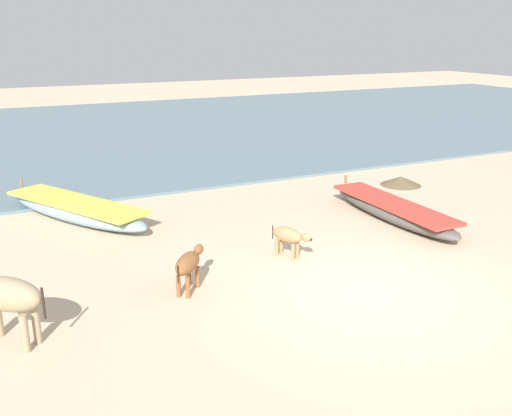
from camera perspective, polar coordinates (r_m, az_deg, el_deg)
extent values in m
plane|color=beige|center=(9.78, 11.30, -8.19)|extent=(80.00, 80.00, 0.00)
cube|color=slate|center=(25.01, -12.96, 7.41)|extent=(60.00, 20.00, 0.08)
ellipsoid|color=#8CA5B7|center=(13.63, -17.45, -0.24)|extent=(2.98, 4.36, 0.46)
cube|color=#EAD84C|center=(13.57, -17.52, 0.55)|extent=(2.71, 3.88, 0.07)
cube|color=olive|center=(13.85, -18.34, 0.50)|extent=(0.76, 0.50, 0.04)
cylinder|color=olive|center=(15.18, -22.32, 2.31)|extent=(0.06, 0.06, 0.20)
ellipsoid|color=#5B5651|center=(13.42, 13.45, -0.29)|extent=(0.84, 4.16, 0.41)
cube|color=#CC3F33|center=(13.37, 13.51, 0.42)|extent=(0.83, 3.66, 0.07)
cube|color=olive|center=(13.62, 12.67, 0.52)|extent=(0.71, 0.12, 0.04)
cylinder|color=olive|center=(14.81, 8.92, 2.85)|extent=(0.06, 0.06, 0.20)
ellipsoid|color=tan|center=(8.49, -23.57, -7.86)|extent=(1.10, 1.08, 0.48)
cylinder|color=tan|center=(8.42, -22.03, -11.51)|extent=(0.11, 0.11, 0.55)
cylinder|color=tan|center=(8.58, -21.02, -10.83)|extent=(0.11, 0.11, 0.55)
cylinder|color=#2D2119|center=(8.16, -20.41, -8.89)|extent=(0.04, 0.04, 0.45)
ellipsoid|color=tan|center=(10.84, 3.13, -2.66)|extent=(0.51, 0.72, 0.29)
ellipsoid|color=tan|center=(10.58, 5.04, -2.94)|extent=(0.21, 0.25, 0.16)
sphere|color=#2D2119|center=(10.54, 5.47, -3.15)|extent=(0.08, 0.08, 0.06)
cylinder|color=tan|center=(10.89, 4.15, -4.22)|extent=(0.07, 0.07, 0.33)
cylinder|color=tan|center=(10.78, 3.69, -4.44)|extent=(0.07, 0.07, 0.33)
cylinder|color=tan|center=(11.11, 2.53, -3.75)|extent=(0.07, 0.07, 0.33)
cylinder|color=tan|center=(11.00, 2.07, -3.96)|extent=(0.07, 0.07, 0.33)
cylinder|color=#2D2119|center=(11.05, 1.68, -2.41)|extent=(0.02, 0.02, 0.27)
ellipsoid|color=brown|center=(9.46, -6.83, -5.48)|extent=(0.72, 0.75, 0.33)
ellipsoid|color=brown|center=(9.86, -5.73, -4.13)|extent=(0.27, 0.28, 0.18)
sphere|color=#2D2119|center=(9.97, -5.50, -4.02)|extent=(0.10, 0.10, 0.07)
cylinder|color=brown|center=(9.80, -6.71, -6.70)|extent=(0.07, 0.07, 0.37)
cylinder|color=brown|center=(9.75, -5.82, -6.82)|extent=(0.07, 0.07, 0.37)
cylinder|color=brown|center=(9.44, -7.73, -7.72)|extent=(0.07, 0.07, 0.37)
cylinder|color=brown|center=(9.38, -6.81, -7.85)|extent=(0.07, 0.07, 0.37)
cylinder|color=#2D2119|center=(9.15, -7.77, -6.58)|extent=(0.02, 0.02, 0.30)
cone|color=brown|center=(16.51, 14.22, 2.65)|extent=(1.57, 1.57, 0.25)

